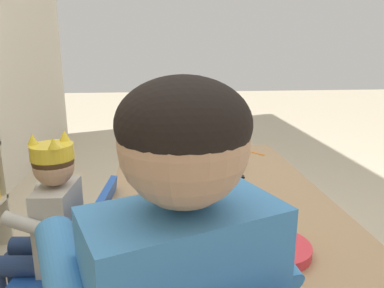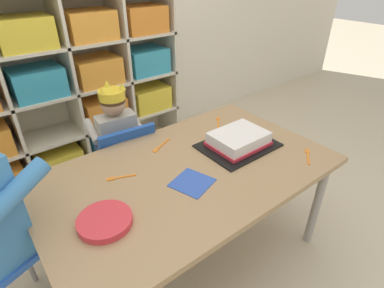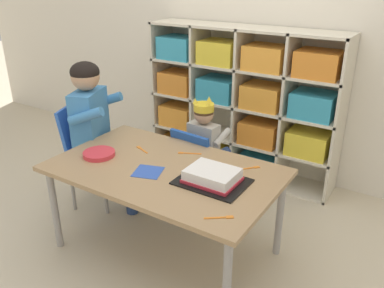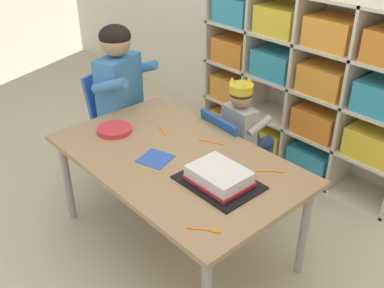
% 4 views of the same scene
% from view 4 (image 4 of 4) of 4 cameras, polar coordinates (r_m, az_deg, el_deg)
% --- Properties ---
extents(ground, '(16.00, 16.00, 0.00)m').
position_cam_4_polar(ground, '(2.58, -1.95, -12.50)').
color(ground, beige).
extents(storage_cubby_shelf, '(1.59, 0.32, 1.22)m').
position_cam_4_polar(storage_cubby_shelf, '(3.10, 13.75, 7.55)').
color(storage_cubby_shelf, beige).
rests_on(storage_cubby_shelf, ground).
extents(activity_table, '(1.31, 0.79, 0.57)m').
position_cam_4_polar(activity_table, '(2.26, -2.18, -2.68)').
color(activity_table, '#A37F56').
rests_on(activity_table, ground).
extents(classroom_chair_blue, '(0.36, 0.34, 0.63)m').
position_cam_4_polar(classroom_chair_blue, '(2.68, 4.99, -0.85)').
color(classroom_chair_blue, '#1E4CA8').
rests_on(classroom_chair_blue, ground).
extents(child_with_crown, '(0.31, 0.31, 0.83)m').
position_cam_4_polar(child_with_crown, '(2.68, 6.82, 2.40)').
color(child_with_crown, '#B2ADA3').
rests_on(child_with_crown, ground).
extents(classroom_chair_adult_side, '(0.42, 0.42, 0.75)m').
position_cam_4_polar(classroom_chair_adult_side, '(2.96, -9.94, 3.77)').
color(classroom_chair_adult_side, blue).
rests_on(classroom_chair_adult_side, ground).
extents(adult_helper_seated, '(0.49, 0.47, 1.06)m').
position_cam_4_polar(adult_helper_seated, '(2.81, -8.35, 7.00)').
color(adult_helper_seated, '#3D7FBC').
rests_on(adult_helper_seated, ground).
extents(birthday_cake_on_tray, '(0.37, 0.28, 0.08)m').
position_cam_4_polar(birthday_cake_on_tray, '(2.02, 3.42, -4.39)').
color(birthday_cake_on_tray, black).
rests_on(birthday_cake_on_tray, activity_table).
extents(paper_plate_stack, '(0.19, 0.19, 0.03)m').
position_cam_4_polar(paper_plate_stack, '(2.50, -10.01, 1.86)').
color(paper_plate_stack, '#DB333D').
rests_on(paper_plate_stack, activity_table).
extents(paper_napkin_square, '(0.19, 0.19, 0.00)m').
position_cam_4_polar(paper_napkin_square, '(2.22, -4.77, -1.92)').
color(paper_napkin_square, '#3356B7').
rests_on(paper_napkin_square, activity_table).
extents(fork_near_child_seat, '(0.11, 0.12, 0.00)m').
position_cam_4_polar(fork_near_child_seat, '(2.15, 10.22, -3.48)').
color(fork_near_child_seat, orange).
rests_on(fork_near_child_seat, activity_table).
extents(fork_scattered_mid_table, '(0.12, 0.06, 0.00)m').
position_cam_4_polar(fork_scattered_mid_table, '(2.49, -3.92, 1.89)').
color(fork_scattered_mid_table, orange).
rests_on(fork_scattered_mid_table, activity_table).
extents(fork_by_napkin, '(0.14, 0.08, 0.00)m').
position_cam_4_polar(fork_by_napkin, '(2.37, 2.33, 0.33)').
color(fork_by_napkin, orange).
rests_on(fork_by_napkin, activity_table).
extents(fork_at_table_front_edge, '(0.12, 0.10, 0.00)m').
position_cam_4_polar(fork_at_table_front_edge, '(1.78, 1.87, -11.05)').
color(fork_at_table_front_edge, orange).
rests_on(fork_at_table_front_edge, activity_table).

